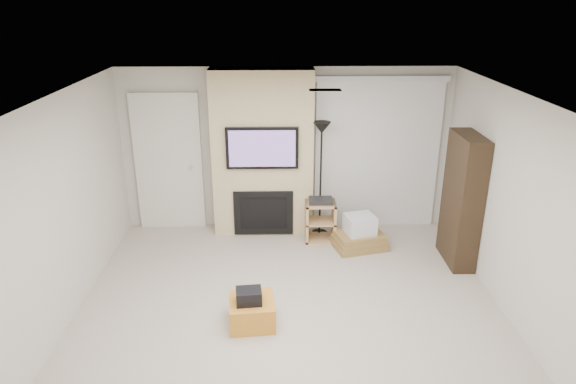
{
  "coord_description": "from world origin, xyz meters",
  "views": [
    {
      "loc": [
        -0.13,
        -4.82,
        3.48
      ],
      "look_at": [
        0.0,
        1.2,
        1.15
      ],
      "focal_mm": 32.0,
      "sensor_mm": 36.0,
      "label": 1
    }
  ],
  "objects_px": {
    "av_stand": "(320,218)",
    "box_stack": "(359,235)",
    "floor_lamp": "(321,147)",
    "ottoman": "(252,312)",
    "bookshelf": "(462,200)"
  },
  "relations": [
    {
      "from": "av_stand",
      "to": "floor_lamp",
      "type": "bearing_deg",
      "value": 88.19
    },
    {
      "from": "av_stand",
      "to": "box_stack",
      "type": "distance_m",
      "value": 0.63
    },
    {
      "from": "box_stack",
      "to": "bookshelf",
      "type": "bearing_deg",
      "value": -18.46
    },
    {
      "from": "floor_lamp",
      "to": "bookshelf",
      "type": "bearing_deg",
      "value": -25.23
    },
    {
      "from": "ottoman",
      "to": "bookshelf",
      "type": "height_order",
      "value": "bookshelf"
    },
    {
      "from": "floor_lamp",
      "to": "box_stack",
      "type": "relative_size",
      "value": 2.07
    },
    {
      "from": "ottoman",
      "to": "box_stack",
      "type": "relative_size",
      "value": 0.58
    },
    {
      "from": "ottoman",
      "to": "av_stand",
      "type": "bearing_deg",
      "value": 66.16
    },
    {
      "from": "ottoman",
      "to": "bookshelf",
      "type": "distance_m",
      "value": 3.2
    },
    {
      "from": "av_stand",
      "to": "box_stack",
      "type": "xyz_separation_m",
      "value": [
        0.55,
        -0.26,
        -0.16
      ]
    },
    {
      "from": "ottoman",
      "to": "box_stack",
      "type": "xyz_separation_m",
      "value": [
        1.49,
        1.85,
        0.04
      ]
    },
    {
      "from": "floor_lamp",
      "to": "av_stand",
      "type": "distance_m",
      "value": 1.06
    },
    {
      "from": "ottoman",
      "to": "floor_lamp",
      "type": "bearing_deg",
      "value": 67.67
    },
    {
      "from": "ottoman",
      "to": "floor_lamp",
      "type": "xyz_separation_m",
      "value": [
        0.94,
        2.28,
        1.25
      ]
    },
    {
      "from": "floor_lamp",
      "to": "box_stack",
      "type": "distance_m",
      "value": 1.4
    }
  ]
}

